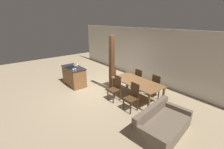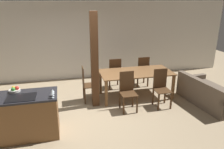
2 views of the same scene
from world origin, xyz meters
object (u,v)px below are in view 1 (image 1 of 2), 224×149
at_px(timber_post, 112,64).
at_px(wine_glass_near, 73,69).
at_px(wine_glass_middle, 75,68).
at_px(kitchen_island, 74,76).
at_px(couch, 162,125).
at_px(fruit_bowl, 76,65).
at_px(dining_chair_head_end, 114,77).
at_px(dining_chair_near_left, 116,88).
at_px(dining_chair_near_right, 132,96).
at_px(dining_chair_far_right, 157,86).
at_px(dining_chair_far_left, 140,79).
at_px(dining_table, 137,83).

bearing_deg(timber_post, wine_glass_near, -127.48).
relative_size(wine_glass_near, wine_glass_middle, 1.00).
relative_size(kitchen_island, couch, 0.74).
xyz_separation_m(fruit_bowl, dining_chair_head_end, (1.63, 1.17, -0.46)).
height_order(kitchen_island, dining_chair_head_end, dining_chair_head_end).
height_order(dining_chair_near_left, dining_chair_near_right, same).
bearing_deg(dining_chair_head_end, couch, -105.69).
distance_m(wine_glass_near, dining_chair_head_end, 1.93).
relative_size(dining_chair_far_right, couch, 0.54).
height_order(kitchen_island, dining_chair_far_right, dining_chair_far_right).
xyz_separation_m(dining_chair_far_left, dining_chair_head_end, (-0.95, -0.72, 0.00)).
bearing_deg(couch, dining_chair_near_right, 75.19).
xyz_separation_m(wine_glass_middle, dining_chair_far_right, (2.74, 2.28, -0.52)).
height_order(wine_glass_near, couch, wine_glass_near).
height_order(dining_chair_far_right, couch, dining_chair_far_right).
xyz_separation_m(fruit_bowl, dining_chair_far_left, (2.58, 1.89, -0.46)).
xyz_separation_m(wine_glass_near, couch, (4.11, 0.73, -0.80)).
distance_m(dining_chair_near_right, dining_chair_far_left, 1.72).
distance_m(wine_glass_near, timber_post, 1.71).
bearing_deg(dining_chair_far_right, dining_chair_head_end, 20.96).
bearing_deg(dining_chair_near_right, wine_glass_near, -161.41).
bearing_deg(dining_table, dining_chair_far_right, 57.10).
bearing_deg(dining_chair_far_left, dining_chair_near_left, 90.00).
distance_m(kitchen_island, dining_chair_near_left, 2.50).
bearing_deg(dining_chair_near_right, couch, -7.93).
bearing_deg(dining_chair_far_left, fruit_bowl, 36.22).
distance_m(wine_glass_middle, dining_chair_far_left, 2.95).
bearing_deg(couch, fruit_bowl, 86.09).
distance_m(wine_glass_middle, dining_chair_far_right, 3.60).
bearing_deg(dining_chair_near_left, kitchen_island, -164.96).
xyz_separation_m(dining_chair_far_left, couch, (2.30, -1.64, -0.28)).
relative_size(wine_glass_middle, couch, 0.08).
relative_size(wine_glass_near, dining_chair_near_left, 0.14).
height_order(dining_chair_near_right, dining_chair_head_end, same).
relative_size(fruit_bowl, couch, 0.12).
distance_m(dining_chair_far_left, dining_chair_head_end, 1.19).
xyz_separation_m(wine_glass_middle, couch, (4.11, 0.64, -0.80)).
distance_m(dining_chair_near_right, timber_post, 1.90).
height_order(dining_chair_near_right, timber_post, timber_post).
relative_size(dining_chair_near_left, dining_chair_near_right, 1.00).
xyz_separation_m(dining_table, dining_chair_far_right, (0.47, 0.72, -0.15)).
xyz_separation_m(dining_chair_far_right, couch, (1.36, -1.64, -0.28)).
bearing_deg(dining_chair_far_right, kitchen_island, 32.02).
bearing_deg(dining_chair_far_left, kitchen_island, 40.94).
relative_size(dining_chair_far_right, dining_chair_head_end, 1.00).
bearing_deg(dining_chair_head_end, timber_post, -149.27).
relative_size(kitchen_island, dining_table, 0.66).
height_order(dining_chair_far_right, timber_post, timber_post).
relative_size(dining_table, dining_chair_far_left, 2.06).
distance_m(kitchen_island, dining_chair_near_right, 3.41).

